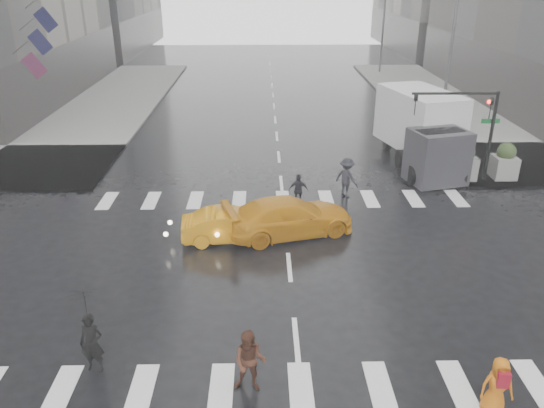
{
  "coord_description": "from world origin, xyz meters",
  "views": [
    {
      "loc": [
        -0.92,
        -16.21,
        9.66
      ],
      "look_at": [
        -0.57,
        2.0,
        1.55
      ],
      "focal_mm": 35.0,
      "sensor_mm": 36.0,
      "label": 1
    }
  ],
  "objects_px": {
    "pedestrian_brown": "(250,362)",
    "taxi_mid": "(231,225)",
    "box_truck": "(424,129)",
    "pedestrian_orange": "(497,386)",
    "traffic_signal_pole": "(473,118)"
  },
  "relations": [
    {
      "from": "taxi_mid",
      "to": "box_truck",
      "type": "relative_size",
      "value": 0.53
    },
    {
      "from": "pedestrian_orange",
      "to": "box_truck",
      "type": "xyz_separation_m",
      "value": [
        3.01,
        17.22,
        1.24
      ]
    },
    {
      "from": "pedestrian_orange",
      "to": "taxi_mid",
      "type": "bearing_deg",
      "value": 131.7
    },
    {
      "from": "pedestrian_orange",
      "to": "box_truck",
      "type": "bearing_deg",
      "value": 85.07
    },
    {
      "from": "traffic_signal_pole",
      "to": "taxi_mid",
      "type": "bearing_deg",
      "value": -152.01
    },
    {
      "from": "traffic_signal_pole",
      "to": "pedestrian_orange",
      "type": "distance_m",
      "value": 15.67
    },
    {
      "from": "traffic_signal_pole",
      "to": "pedestrian_brown",
      "type": "height_order",
      "value": "traffic_signal_pole"
    },
    {
      "from": "pedestrian_orange",
      "to": "taxi_mid",
      "type": "relative_size",
      "value": 0.41
    },
    {
      "from": "pedestrian_orange",
      "to": "traffic_signal_pole",
      "type": "bearing_deg",
      "value": 78.03
    },
    {
      "from": "pedestrian_brown",
      "to": "box_truck",
      "type": "relative_size",
      "value": 0.24
    },
    {
      "from": "taxi_mid",
      "to": "box_truck",
      "type": "distance_m",
      "value": 12.82
    },
    {
      "from": "traffic_signal_pole",
      "to": "box_truck",
      "type": "distance_m",
      "value": 3.08
    },
    {
      "from": "taxi_mid",
      "to": "box_truck",
      "type": "bearing_deg",
      "value": -54.8
    },
    {
      "from": "pedestrian_brown",
      "to": "box_truck",
      "type": "height_order",
      "value": "box_truck"
    },
    {
      "from": "pedestrian_brown",
      "to": "taxi_mid",
      "type": "bearing_deg",
      "value": 104.38
    }
  ]
}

